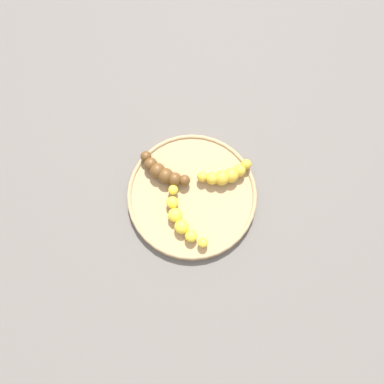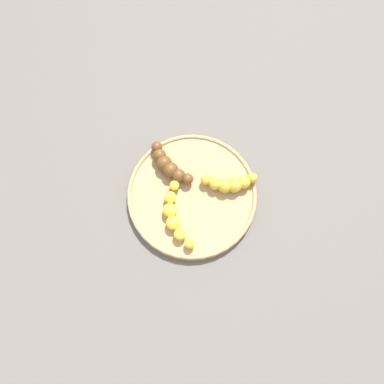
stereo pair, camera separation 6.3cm
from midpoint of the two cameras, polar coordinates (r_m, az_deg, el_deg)
ground_plane at (r=0.92m, az=-1.93°, el=-0.90°), size 2.40×2.40×0.00m
fruit_bowl at (r=0.91m, az=-1.96°, el=-0.70°), size 0.30×0.30×0.02m
banana_yellow at (r=0.87m, az=-3.63°, el=-4.19°), size 0.15×0.07×0.03m
banana_spotted at (r=0.90m, az=2.92°, el=2.23°), size 0.05×0.13×0.03m
banana_overripe at (r=0.90m, az=-6.23°, el=2.65°), size 0.10×0.10×0.04m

